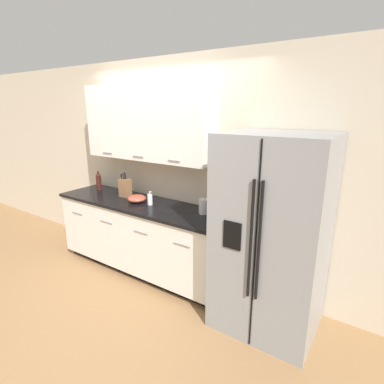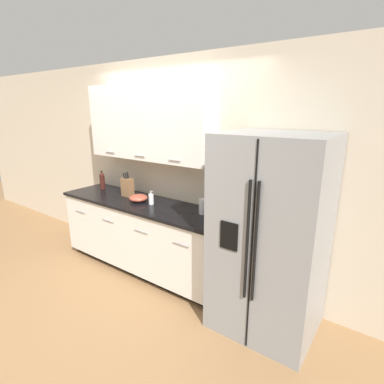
{
  "view_description": "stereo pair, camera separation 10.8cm",
  "coord_description": "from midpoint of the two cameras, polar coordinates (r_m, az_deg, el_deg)",
  "views": [
    {
      "loc": [
        2.27,
        -1.58,
        2.03
      ],
      "look_at": [
        0.56,
        0.98,
        1.16
      ],
      "focal_mm": 28.0,
      "sensor_mm": 36.0,
      "label": 1
    },
    {
      "loc": [
        2.35,
        -1.52,
        2.03
      ],
      "look_at": [
        0.56,
        0.98,
        1.16
      ],
      "focal_mm": 28.0,
      "sensor_mm": 36.0,
      "label": 2
    }
  ],
  "objects": [
    {
      "name": "ground_plane",
      "position": [
        3.44,
        -19.29,
        -21.34
      ],
      "size": [
        14.0,
        14.0,
        0.0
      ],
      "primitive_type": "plane",
      "color": "#997047"
    },
    {
      "name": "wall_back",
      "position": [
        3.72,
        -6.17,
        6.81
      ],
      "size": [
        10.0,
        0.39,
        2.6
      ],
      "color": "beige",
      "rests_on": "ground_plane"
    },
    {
      "name": "counter_unit",
      "position": [
        3.89,
        -10.14,
        -8.24
      ],
      "size": [
        2.37,
        0.64,
        0.91
      ],
      "color": "black",
      "rests_on": "ground_plane"
    },
    {
      "name": "refrigerator",
      "position": [
        2.82,
        13.86,
        -7.99
      ],
      "size": [
        0.91,
        0.8,
        1.83
      ],
      "color": "gray",
      "rests_on": "ground_plane"
    },
    {
      "name": "knife_block",
      "position": [
        3.99,
        -13.39,
        0.84
      ],
      "size": [
        0.14,
        0.11,
        0.32
      ],
      "color": "olive",
      "rests_on": "counter_unit"
    },
    {
      "name": "wine_bottle",
      "position": [
        4.43,
        -18.02,
        1.98
      ],
      "size": [
        0.07,
        0.07,
        0.26
      ],
      "color": "#3D1914",
      "rests_on": "counter_unit"
    },
    {
      "name": "soap_dispenser",
      "position": [
        3.6,
        -8.87,
        -1.38
      ],
      "size": [
        0.07,
        0.06,
        0.17
      ],
      "color": "white",
      "rests_on": "counter_unit"
    },
    {
      "name": "steel_canister",
      "position": [
        3.26,
        1.36,
        -2.75
      ],
      "size": [
        0.12,
        0.12,
        0.18
      ],
      "color": "#B7B7BA",
      "rests_on": "counter_unit"
    },
    {
      "name": "mixing_bowl",
      "position": [
        3.74,
        -11.29,
        -1.23
      ],
      "size": [
        0.23,
        0.23,
        0.09
      ],
      "color": "#B24C38",
      "rests_on": "counter_unit"
    }
  ]
}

